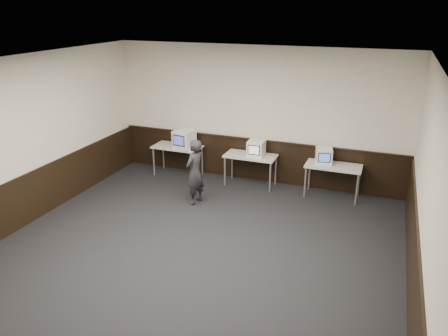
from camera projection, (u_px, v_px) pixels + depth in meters
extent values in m
plane|color=black|center=(184.00, 263.00, 7.27)|extent=(8.00, 8.00, 0.00)
plane|color=white|center=(177.00, 69.00, 6.14)|extent=(8.00, 8.00, 0.00)
plane|color=silver|center=(257.00, 116.00, 10.19)|extent=(7.00, 0.00, 7.00)
plane|color=silver|center=(6.00, 149.00, 7.87)|extent=(0.00, 8.00, 8.00)
plane|color=silver|center=(429.00, 211.00, 5.53)|extent=(0.00, 8.00, 8.00)
cube|color=black|center=(255.00, 160.00, 10.57)|extent=(6.98, 0.04, 1.00)
cube|color=black|center=(17.00, 204.00, 8.26)|extent=(0.04, 7.98, 1.00)
cube|color=black|center=(414.00, 283.00, 5.93)|extent=(0.04, 7.98, 1.00)
cube|color=black|center=(256.00, 140.00, 10.37)|extent=(6.98, 0.06, 0.04)
cube|color=beige|center=(177.00, 147.00, 10.79)|extent=(1.20, 0.60, 0.04)
cylinder|color=#999999|center=(154.00, 162.00, 10.89)|extent=(0.04, 0.04, 0.71)
cylinder|color=#999999|center=(194.00, 167.00, 10.52)|extent=(0.04, 0.04, 0.71)
cylinder|color=#999999|center=(163.00, 155.00, 11.33)|extent=(0.04, 0.04, 0.71)
cylinder|color=#999999|center=(202.00, 161.00, 10.96)|extent=(0.04, 0.04, 0.71)
cube|color=beige|center=(251.00, 156.00, 10.15)|extent=(1.20, 0.60, 0.04)
cylinder|color=#999999|center=(225.00, 171.00, 10.25)|extent=(0.04, 0.04, 0.71)
cylinder|color=#999999|center=(270.00, 178.00, 9.88)|extent=(0.04, 0.04, 0.71)
cylinder|color=#999999|center=(232.00, 165.00, 10.69)|extent=(0.04, 0.04, 0.71)
cylinder|color=#999999|center=(276.00, 170.00, 10.32)|extent=(0.04, 0.04, 0.71)
cube|color=beige|center=(334.00, 166.00, 9.52)|extent=(1.20, 0.60, 0.04)
cylinder|color=#999999|center=(305.00, 183.00, 9.62)|extent=(0.04, 0.04, 0.71)
cylinder|color=#999999|center=(357.00, 190.00, 9.25)|extent=(0.04, 0.04, 0.71)
cylinder|color=#999999|center=(309.00, 175.00, 10.05)|extent=(0.04, 0.04, 0.71)
cylinder|color=#999999|center=(359.00, 181.00, 9.68)|extent=(0.04, 0.04, 0.71)
cube|color=white|center=(184.00, 139.00, 10.59)|extent=(0.50, 0.52, 0.44)
cube|color=black|center=(179.00, 141.00, 10.39)|extent=(0.33, 0.07, 0.27)
cube|color=#3E43B9|center=(178.00, 141.00, 10.38)|extent=(0.28, 0.05, 0.22)
cube|color=white|center=(256.00, 148.00, 10.03)|extent=(0.38, 0.40, 0.37)
cube|color=black|center=(254.00, 150.00, 9.85)|extent=(0.28, 0.02, 0.22)
cube|color=beige|center=(254.00, 150.00, 9.84)|extent=(0.24, 0.01, 0.19)
cube|color=white|center=(324.00, 156.00, 9.57)|extent=(0.43, 0.44, 0.35)
cube|color=black|center=(324.00, 158.00, 9.39)|extent=(0.26, 0.07, 0.21)
cube|color=#3D68B5|center=(324.00, 158.00, 9.38)|extent=(0.23, 0.05, 0.18)
imported|color=#242328|center=(195.00, 172.00, 9.23)|extent=(0.44, 0.58, 1.42)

